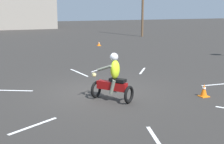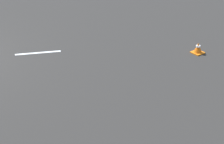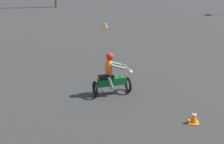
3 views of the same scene
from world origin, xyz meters
The scene contains 3 objects.
motorcycle_rider_background centered at (-5.54, 11.41, 0.73)m, with size 1.17×1.52×1.66m.
traffic_cone_mid_center centered at (-7.21, 8.51, 0.21)m, with size 0.32×0.32×0.44m.
traffic_cone_mid_left centered at (5.10, 13.46, 0.17)m, with size 0.32×0.32×0.34m.
Camera 3 is at (-16.07, 9.76, 5.12)m, focal length 50.00 mm.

